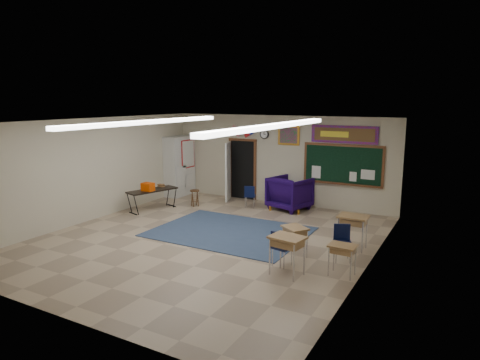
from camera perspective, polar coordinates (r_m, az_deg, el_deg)
The scene contains 25 objects.
floor at distance 11.09m, azimuth -4.38°, elevation -7.88°, with size 9.00×9.00×0.00m, color tan.
back_wall at distance 14.62m, azimuth 5.23°, elevation 2.70°, with size 8.00×0.04×3.00m, color #BBAE97.
front_wall at distance 7.48m, azimuth -23.88°, elevation -6.01°, with size 8.00×0.04×3.00m, color #BBAE97.
left_wall at distance 13.30m, azimuth -19.07°, elevation 1.35°, with size 0.04×9.00×3.00m, color #BBAE97.
right_wall at distance 9.18m, azimuth 16.88°, elevation -2.54°, with size 0.04×9.00×3.00m, color #BBAE97.
ceiling at distance 10.52m, azimuth -4.62°, elevation 7.79°, with size 8.00×9.00×0.04m, color beige.
area_rug at distance 11.63m, azimuth -1.38°, elevation -6.90°, with size 4.00×3.00×0.02m, color #2F3F5A.
fluorescent_strips at distance 10.53m, azimuth -4.61°, elevation 7.46°, with size 3.86×6.00×0.10m, color white, non-canonical shape.
doorway at distance 15.22m, azimuth -0.21°, elevation 1.38°, with size 1.10×0.89×2.16m.
chalkboard at distance 13.87m, azimuth 13.52°, elevation 1.86°, with size 2.55×0.14×1.30m.
bulletin_board at distance 13.76m, azimuth 13.70°, elevation 5.92°, with size 2.10×0.05×0.55m.
framed_art_print at distance 14.36m, azimuth 6.52°, elevation 5.94°, with size 0.75×0.05×0.65m.
wall_clock at distance 14.73m, azimuth 3.26°, elevation 6.11°, with size 0.32×0.05×0.32m.
wall_flags at distance 15.08m, azimuth 0.29°, elevation 6.73°, with size 1.16×0.06×0.70m, color red, non-canonical shape.
storage_cabinet at distance 15.99m, azimuth -8.04°, elevation 1.87°, with size 0.59×1.25×2.20m.
wingback_armchair at distance 13.95m, azimuth 6.66°, elevation -1.74°, with size 1.14×1.18×1.07m, color #150536.
student_chair_reading at distance 14.13m, azimuth 1.36°, elevation -2.18°, with size 0.37×0.37×0.75m, color black, non-canonical shape.
student_chair_desk_a at distance 9.32m, azimuth 5.67°, elevation -9.02°, with size 0.40×0.40×0.79m, color black, non-canonical shape.
student_chair_desk_b at distance 9.79m, azimuth 13.52°, elevation -8.25°, with size 0.40×0.40×0.80m, color black, non-canonical shape.
student_desk_front_left at distance 9.90m, azimuth 7.31°, elevation -7.91°, with size 0.72×0.68×0.69m.
student_desk_front_right at distance 10.60m, azimuth 14.79°, elevation -6.51°, with size 0.69×0.52×0.82m.
student_desk_back_left at distance 8.84m, azimuth 6.29°, elevation -9.71°, with size 0.75×0.61×0.82m.
student_desk_back_right at distance 9.03m, azimuth 13.47°, elevation -10.14°, with size 0.56×0.42×0.65m.
folding_table at distance 14.07m, azimuth -11.59°, elevation -2.48°, with size 1.00×1.72×0.93m.
wooden_stool at distance 14.39m, azimuth -6.04°, elevation -2.38°, with size 0.31×0.31×0.55m.
Camera 1 is at (5.79, -8.77, 3.54)m, focal length 32.00 mm.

